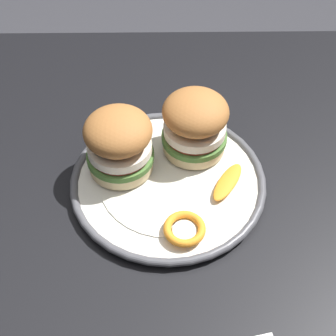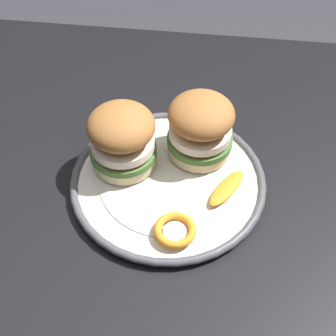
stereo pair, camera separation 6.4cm
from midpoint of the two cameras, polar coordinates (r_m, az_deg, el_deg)
dining_table at (r=0.81m, az=-0.74°, el=-8.00°), size 1.46×0.85×0.77m
dinner_plate at (r=0.74m, az=-2.46°, el=-1.68°), size 0.29×0.29×0.02m
sandwich_half_left at (r=0.72m, az=-8.15°, el=2.78°), size 0.12×0.12×0.10m
sandwich_half_right at (r=0.74m, az=0.63°, el=4.98°), size 0.11×0.11×0.10m
orange_peel_curled at (r=0.67m, az=-1.20°, el=-7.11°), size 0.07×0.07×0.01m
orange_peel_strip_long at (r=0.73m, az=4.34°, el=-1.72°), size 0.06×0.08×0.01m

